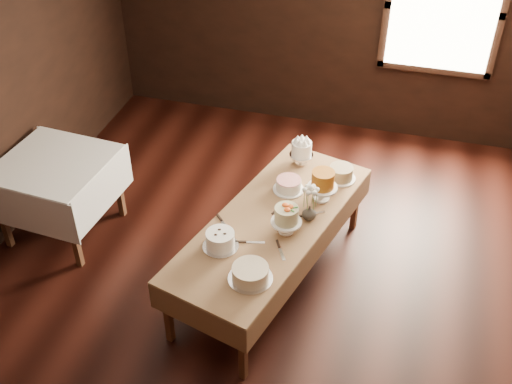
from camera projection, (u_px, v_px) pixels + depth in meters
The scene contains 19 objects.
floor at pixel (250, 289), 5.57m from camera, with size 5.00×6.00×0.01m, color black.
wall_back at pixel (323, 14), 7.00m from camera, with size 5.00×0.02×2.80m, color black.
window at pixel (444, 11), 6.56m from camera, with size 1.10×0.05×1.30m, color #FFEABF.
display_table at pixel (272, 225), 5.29m from camera, with size 1.44×2.38×0.69m.
side_table at pixel (55, 170), 5.78m from camera, with size 1.04×1.04×0.82m.
cake_meringue at pixel (301, 153), 5.86m from camera, with size 0.27×0.27×0.24m.
cake_speckled at pixel (341, 173), 5.69m from camera, with size 0.30×0.30×0.13m.
cake_lattice at pixel (289, 185), 5.56m from camera, with size 0.32×0.32×0.11m.
cake_caramel at pixel (322, 187), 5.41m from camera, with size 0.28×0.28×0.31m.
cake_flowers at pixel (286, 221), 5.08m from camera, with size 0.26×0.26×0.26m.
cake_swirl at pixel (220, 240), 4.95m from camera, with size 0.30×0.30×0.15m.
cake_cream at pixel (250, 274), 4.68m from camera, with size 0.34×0.34×0.12m.
cake_server_a at pixel (256, 242), 5.03m from camera, with size 0.24×0.03×0.01m, color silver.
cake_server_b at pixel (282, 254), 4.93m from camera, with size 0.24×0.03×0.01m, color silver.
cake_server_c at pixel (284, 205), 5.41m from camera, with size 0.24×0.03×0.01m, color silver.
cake_server_d at pixel (317, 213), 5.33m from camera, with size 0.24×0.03×0.01m, color silver.
cake_server_e at pixel (225, 226), 5.20m from camera, with size 0.24×0.03×0.01m, color silver.
flower_vase at pixel (309, 213), 5.24m from camera, with size 0.12×0.12×0.13m, color #2D2823.
flower_bouquet at pixel (310, 196), 5.12m from camera, with size 0.14×0.14×0.20m, color white, non-canonical shape.
Camera 1 is at (1.09, -3.72, 4.10)m, focal length 43.64 mm.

